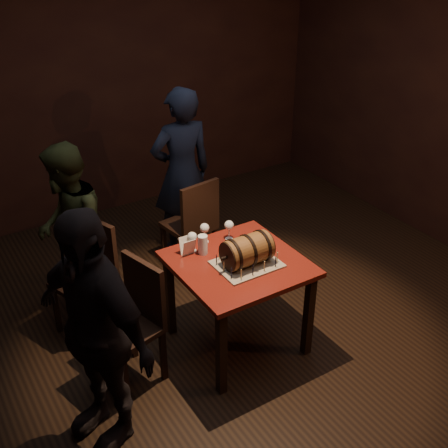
{
  "coord_description": "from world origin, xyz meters",
  "views": [
    {
      "loc": [
        -2.01,
        -3.01,
        2.97
      ],
      "look_at": [
        -0.09,
        0.05,
        0.95
      ],
      "focal_mm": 45.0,
      "sensor_mm": 36.0,
      "label": 1
    }
  ],
  "objects_px": {
    "barrel_cake": "(247,250)",
    "pub_table": "(238,274)",
    "person_left_front": "(94,331)",
    "chair_left_rear": "(91,270)",
    "chair_back": "(194,222)",
    "person_left_rear": "(70,231)",
    "pint_of_ale": "(203,245)",
    "wine_glass_right": "(229,226)",
    "chair_left_front": "(135,316)",
    "wine_glass_left": "(192,238)",
    "person_back": "(182,173)",
    "wine_glass_mid": "(205,229)"
  },
  "relations": [
    {
      "from": "wine_glass_mid",
      "to": "chair_left_front",
      "type": "xyz_separation_m",
      "value": [
        -0.73,
        -0.27,
        -0.34
      ]
    },
    {
      "from": "chair_back",
      "to": "person_left_rear",
      "type": "relative_size",
      "value": 0.64
    },
    {
      "from": "wine_glass_left",
      "to": "wine_glass_right",
      "type": "distance_m",
      "value": 0.33
    },
    {
      "from": "chair_left_front",
      "to": "person_left_front",
      "type": "distance_m",
      "value": 0.6
    },
    {
      "from": "chair_back",
      "to": "chair_left_rear",
      "type": "distance_m",
      "value": 1.1
    },
    {
      "from": "person_back",
      "to": "wine_glass_right",
      "type": "bearing_deg",
      "value": 84.14
    },
    {
      "from": "pub_table",
      "to": "wine_glass_left",
      "type": "distance_m",
      "value": 0.43
    },
    {
      "from": "chair_left_front",
      "to": "chair_back",
      "type": "bearing_deg",
      "value": 43.69
    },
    {
      "from": "wine_glass_mid",
      "to": "pint_of_ale",
      "type": "height_order",
      "value": "wine_glass_mid"
    },
    {
      "from": "pint_of_ale",
      "to": "chair_back",
      "type": "bearing_deg",
      "value": 65.33
    },
    {
      "from": "person_back",
      "to": "person_left_front",
      "type": "relative_size",
      "value": 1.01
    },
    {
      "from": "chair_left_rear",
      "to": "person_left_front",
      "type": "relative_size",
      "value": 0.57
    },
    {
      "from": "wine_glass_right",
      "to": "wine_glass_left",
      "type": "bearing_deg",
      "value": -179.38
    },
    {
      "from": "pub_table",
      "to": "person_left_front",
      "type": "height_order",
      "value": "person_left_front"
    },
    {
      "from": "chair_back",
      "to": "person_left_front",
      "type": "distance_m",
      "value": 1.95
    },
    {
      "from": "chair_left_rear",
      "to": "person_left_front",
      "type": "xyz_separation_m",
      "value": [
        -0.34,
        -1.05,
        0.29
      ]
    },
    {
      "from": "person_left_front",
      "to": "barrel_cake",
      "type": "bearing_deg",
      "value": 80.36
    },
    {
      "from": "pub_table",
      "to": "person_back",
      "type": "distance_m",
      "value": 1.51
    },
    {
      "from": "wine_glass_mid",
      "to": "person_left_front",
      "type": "distance_m",
      "value": 1.28
    },
    {
      "from": "person_back",
      "to": "person_left_rear",
      "type": "bearing_deg",
      "value": 20.72
    },
    {
      "from": "wine_glass_left",
      "to": "wine_glass_right",
      "type": "bearing_deg",
      "value": 0.62
    },
    {
      "from": "barrel_cake",
      "to": "chair_back",
      "type": "bearing_deg",
      "value": 80.47
    },
    {
      "from": "wine_glass_right",
      "to": "person_left_front",
      "type": "xyz_separation_m",
      "value": [
        -1.3,
        -0.56,
        -0.05
      ]
    },
    {
      "from": "pub_table",
      "to": "person_left_front",
      "type": "bearing_deg",
      "value": -167.73
    },
    {
      "from": "wine_glass_left",
      "to": "person_back",
      "type": "relative_size",
      "value": 0.1
    },
    {
      "from": "pint_of_ale",
      "to": "chair_left_front",
      "type": "height_order",
      "value": "chair_left_front"
    },
    {
      "from": "wine_glass_right",
      "to": "chair_left_front",
      "type": "xyz_separation_m",
      "value": [
        -0.91,
        -0.21,
        -0.35
      ]
    },
    {
      "from": "wine_glass_left",
      "to": "wine_glass_mid",
      "type": "distance_m",
      "value": 0.16
    },
    {
      "from": "wine_glass_right",
      "to": "chair_left_front",
      "type": "height_order",
      "value": "chair_left_front"
    },
    {
      "from": "barrel_cake",
      "to": "person_left_rear",
      "type": "xyz_separation_m",
      "value": [
        -0.91,
        1.18,
        -0.14
      ]
    },
    {
      "from": "chair_back",
      "to": "person_left_rear",
      "type": "distance_m",
      "value": 1.12
    },
    {
      "from": "wine_glass_left",
      "to": "chair_left_front",
      "type": "height_order",
      "value": "chair_left_front"
    },
    {
      "from": "wine_glass_left",
      "to": "chair_left_rear",
      "type": "height_order",
      "value": "chair_left_rear"
    },
    {
      "from": "barrel_cake",
      "to": "wine_glass_right",
      "type": "bearing_deg",
      "value": 77.14
    },
    {
      "from": "wine_glass_right",
      "to": "barrel_cake",
      "type": "bearing_deg",
      "value": -102.86
    },
    {
      "from": "pub_table",
      "to": "chair_left_front",
      "type": "xyz_separation_m",
      "value": [
        -0.79,
        0.09,
        -0.12
      ]
    },
    {
      "from": "chair_left_rear",
      "to": "barrel_cake",
      "type": "bearing_deg",
      "value": -44.54
    },
    {
      "from": "barrel_cake",
      "to": "person_back",
      "type": "relative_size",
      "value": 0.24
    },
    {
      "from": "barrel_cake",
      "to": "wine_glass_right",
      "type": "xyz_separation_m",
      "value": [
        0.08,
        0.37,
        -0.0
      ]
    },
    {
      "from": "pint_of_ale",
      "to": "chair_left_rear",
      "type": "distance_m",
      "value": 0.94
    },
    {
      "from": "person_back",
      "to": "person_left_front",
      "type": "height_order",
      "value": "person_back"
    },
    {
      "from": "person_left_front",
      "to": "person_left_rear",
      "type": "bearing_deg",
      "value": 148.83
    },
    {
      "from": "pub_table",
      "to": "chair_back",
      "type": "xyz_separation_m",
      "value": [
        0.22,
        1.06,
        -0.12
      ]
    },
    {
      "from": "pub_table",
      "to": "person_left_front",
      "type": "xyz_separation_m",
      "value": [
        -1.19,
        -0.26,
        0.17
      ]
    },
    {
      "from": "barrel_cake",
      "to": "wine_glass_left",
      "type": "bearing_deg",
      "value": 123.14
    },
    {
      "from": "pint_of_ale",
      "to": "person_left_front",
      "type": "distance_m",
      "value": 1.14
    },
    {
      "from": "pub_table",
      "to": "wine_glass_left",
      "type": "bearing_deg",
      "value": 125.07
    },
    {
      "from": "chair_back",
      "to": "person_left_front",
      "type": "bearing_deg",
      "value": -136.9
    },
    {
      "from": "barrel_cake",
      "to": "pint_of_ale",
      "type": "distance_m",
      "value": 0.36
    },
    {
      "from": "barrel_cake",
      "to": "pub_table",
      "type": "bearing_deg",
      "value": 113.64
    }
  ]
}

